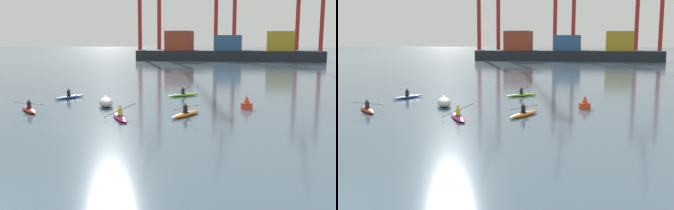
{
  "view_description": "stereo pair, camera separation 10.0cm",
  "coord_description": "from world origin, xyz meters",
  "views": [
    {
      "loc": [
        8.87,
        -9.68,
        5.08
      ],
      "look_at": [
        2.54,
        18.2,
        0.6
      ],
      "focal_mm": 43.14,
      "sensor_mm": 36.0,
      "label": 1
    },
    {
      "loc": [
        8.97,
        -9.66,
        5.08
      ],
      "look_at": [
        2.54,
        18.2,
        0.6
      ],
      "focal_mm": 43.14,
      "sensor_mm": 36.0,
      "label": 2
    }
  ],
  "objects": [
    {
      "name": "kayak_magenta",
      "position": [
        -0.06,
        15.24,
        0.17
      ],
      "size": [
        2.29,
        3.21,
        1.07
      ],
      "color": "#C13384",
      "rests_on": "ground"
    },
    {
      "name": "container_barge",
      "position": [
        0.22,
        102.4,
        2.68
      ],
      "size": [
        49.5,
        11.08,
        8.08
      ],
      "color": "#1E2328",
      "rests_on": "ground"
    },
    {
      "name": "capsized_dinghy",
      "position": [
        -2.93,
        20.06,
        0.35
      ],
      "size": [
        2.05,
        2.82,
        0.76
      ],
      "color": "beige",
      "rests_on": "ground"
    },
    {
      "name": "gantry_crane_west_mid",
      "position": [
        -2.0,
        116.93,
        16.84
      ],
      "size": [
        6.85,
        18.58,
        34.14
      ],
      "color": "maroon",
      "rests_on": "ground"
    },
    {
      "name": "channel_buoy",
      "position": [
        7.99,
        21.54,
        0.36
      ],
      "size": [
        0.9,
        0.9,
        1.0
      ],
      "color": "red",
      "rests_on": "ground"
    },
    {
      "name": "kayak_lime",
      "position": [
        1.97,
        27.44,
        0.17
      ],
      "size": [
        2.89,
        2.76,
        1.09
      ],
      "color": "#7ABC2D",
      "rests_on": "ground"
    },
    {
      "name": "kayak_orange",
      "position": [
        4.0,
        17.4,
        0.17
      ],
      "size": [
        2.09,
        3.38,
        0.95
      ],
      "color": "orange",
      "rests_on": "ground"
    },
    {
      "name": "kayak_red",
      "position": [
        -7.63,
        16.63,
        0.17
      ],
      "size": [
        2.79,
        2.87,
        0.95
      ],
      "color": "red",
      "rests_on": "ground"
    },
    {
      "name": "kayak_blue",
      "position": [
        -7.9,
        23.74,
        0.17
      ],
      "size": [
        2.06,
        3.35,
        0.95
      ],
      "color": "#2856B2",
      "rests_on": "ground"
    }
  ]
}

